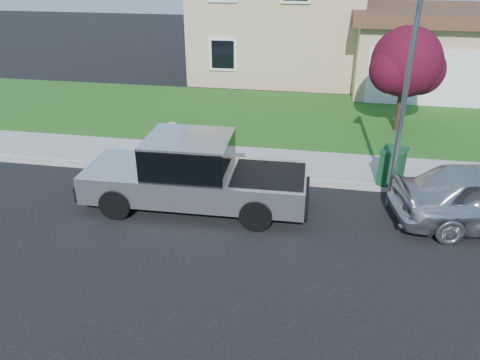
% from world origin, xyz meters
% --- Properties ---
extents(ground, '(80.00, 80.00, 0.00)m').
position_xyz_m(ground, '(0.00, 0.00, 0.00)').
color(ground, black).
rests_on(ground, ground).
extents(curb, '(40.00, 0.20, 0.12)m').
position_xyz_m(curb, '(1.00, 2.90, 0.06)').
color(curb, gray).
rests_on(curb, ground).
extents(sidewalk, '(40.00, 2.00, 0.15)m').
position_xyz_m(sidewalk, '(1.00, 4.00, 0.07)').
color(sidewalk, gray).
rests_on(sidewalk, ground).
extents(lawn, '(40.00, 7.00, 0.10)m').
position_xyz_m(lawn, '(1.00, 8.50, 0.05)').
color(lawn, '#173E11').
rests_on(lawn, ground).
extents(house, '(14.00, 11.30, 6.85)m').
position_xyz_m(house, '(1.31, 16.38, 3.17)').
color(house, tan).
rests_on(house, ground).
extents(pickup_truck, '(5.69, 2.20, 1.85)m').
position_xyz_m(pickup_truck, '(-0.53, 1.19, 0.86)').
color(pickup_truck, black).
rests_on(pickup_truck, ground).
extents(woman, '(0.66, 0.53, 1.73)m').
position_xyz_m(woman, '(-1.45, 2.45, 0.82)').
color(woman, tan).
rests_on(woman, ground).
extents(ornamental_tree, '(2.62, 2.37, 3.60)m').
position_xyz_m(ornamental_tree, '(5.19, 7.70, 2.40)').
color(ornamental_tree, black).
rests_on(ornamental_tree, lawn).
extents(trash_bin, '(0.83, 0.88, 0.99)m').
position_xyz_m(trash_bin, '(4.45, 3.12, 0.65)').
color(trash_bin, '#103C1C').
rests_on(trash_bin, sidewalk).
extents(street_lamp, '(0.33, 0.69, 5.24)m').
position_xyz_m(street_lamp, '(4.30, 1.94, 2.99)').
color(street_lamp, slate).
rests_on(street_lamp, ground).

